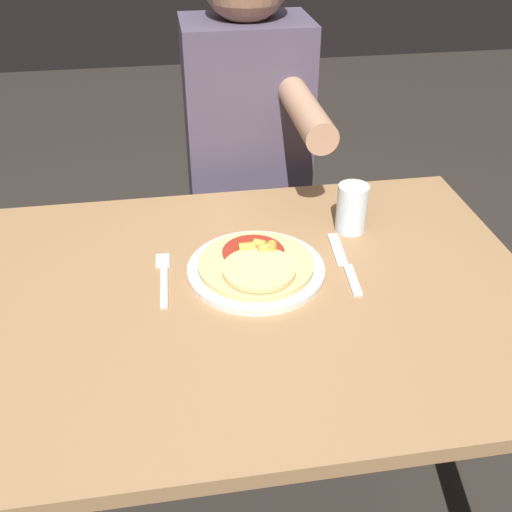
% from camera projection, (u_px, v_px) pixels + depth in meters
% --- Properties ---
extents(dining_table, '(1.11, 0.80, 0.73)m').
position_uv_depth(dining_table, '(251.00, 337.00, 1.20)').
color(dining_table, '#9E754C').
rests_on(dining_table, ground_plane).
extents(plate, '(0.27, 0.27, 0.01)m').
position_uv_depth(plate, '(256.00, 270.00, 1.18)').
color(plate, silver).
rests_on(plate, dining_table).
extents(pizza, '(0.23, 0.23, 0.04)m').
position_uv_depth(pizza, '(257.00, 264.00, 1.16)').
color(pizza, '#DBBC7A').
rests_on(pizza, plate).
extents(fork, '(0.03, 0.18, 0.00)m').
position_uv_depth(fork, '(163.00, 275.00, 1.17)').
color(fork, silver).
rests_on(fork, dining_table).
extents(knife, '(0.03, 0.22, 0.00)m').
position_uv_depth(knife, '(345.00, 264.00, 1.20)').
color(knife, silver).
rests_on(knife, dining_table).
extents(drinking_glass, '(0.07, 0.07, 0.11)m').
position_uv_depth(drinking_glass, '(352.00, 208.00, 1.29)').
color(drinking_glass, silver).
rests_on(drinking_glass, dining_table).
extents(person_diner, '(0.32, 0.52, 1.29)m').
position_uv_depth(person_diner, '(248.00, 148.00, 1.63)').
color(person_diner, '#2D2D38').
rests_on(person_diner, ground_plane).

